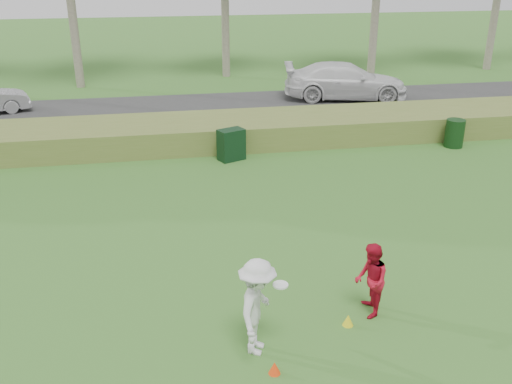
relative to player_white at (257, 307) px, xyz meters
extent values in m
plane|color=#2D6421|center=(0.73, 0.13, -0.90)|extent=(120.00, 120.00, 0.00)
cube|color=#576B2A|center=(0.73, 12.13, -0.45)|extent=(80.00, 3.00, 0.90)
cube|color=#2D2D2D|center=(0.73, 17.13, -0.87)|extent=(80.00, 6.00, 0.06)
imported|color=silver|center=(0.00, 0.00, 0.00)|extent=(1.09, 1.34, 1.81)
cylinder|color=white|center=(0.40, 0.00, 0.40)|extent=(0.27, 0.27, 0.03)
imported|color=#B00F24|center=(2.34, 0.71, -0.15)|extent=(0.69, 0.82, 1.50)
cone|color=#FF3E0D|center=(0.17, -0.65, -0.79)|extent=(0.21, 0.21, 0.23)
cone|color=yellow|center=(1.82, 0.41, -0.79)|extent=(0.21, 0.21, 0.23)
cube|color=black|center=(0.98, 10.19, -0.37)|extent=(1.00, 0.83, 1.07)
cylinder|color=black|center=(9.17, 10.16, -0.40)|extent=(0.69, 0.69, 1.01)
imported|color=silver|center=(7.61, 17.89, 0.00)|extent=(6.18, 3.42, 1.69)
camera|label=1|loc=(-1.51, -8.14, 5.61)|focal=40.00mm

